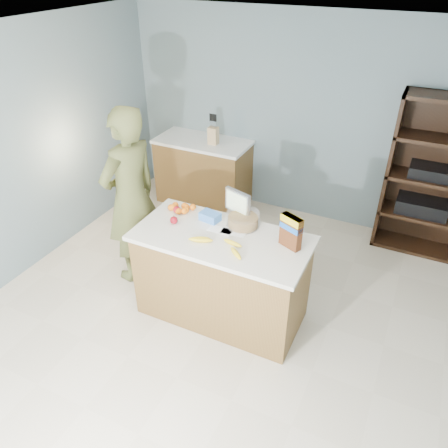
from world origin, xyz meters
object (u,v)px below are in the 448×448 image
at_px(counter_peninsula, 222,279).
at_px(tv, 238,203).
at_px(person, 131,198).
at_px(shelving_unit, 429,180).
at_px(cereal_box, 291,229).

height_order(counter_peninsula, tv, tv).
distance_m(person, tv, 1.11).
xyz_separation_m(shelving_unit, cereal_box, (-0.97, -1.93, 0.21)).
bearing_deg(cereal_box, shelving_unit, 63.42).
bearing_deg(tv, cereal_box, -20.92).
bearing_deg(counter_peninsula, tv, 90.17).
relative_size(counter_peninsula, cereal_box, 5.31).
height_order(counter_peninsula, cereal_box, cereal_box).
height_order(shelving_unit, cereal_box, shelving_unit).
bearing_deg(person, counter_peninsula, 92.43).
relative_size(shelving_unit, person, 0.97).
bearing_deg(person, cereal_box, 99.69).
height_order(counter_peninsula, shelving_unit, shelving_unit).
bearing_deg(cereal_box, person, 177.46).
bearing_deg(shelving_unit, person, -144.87).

